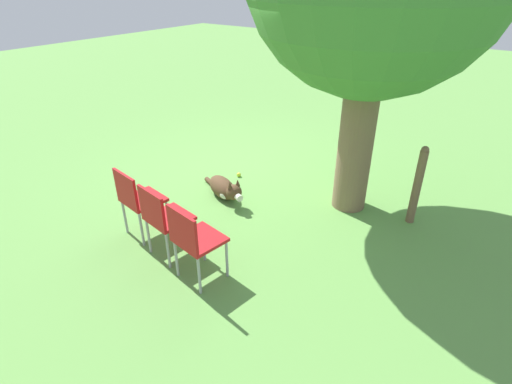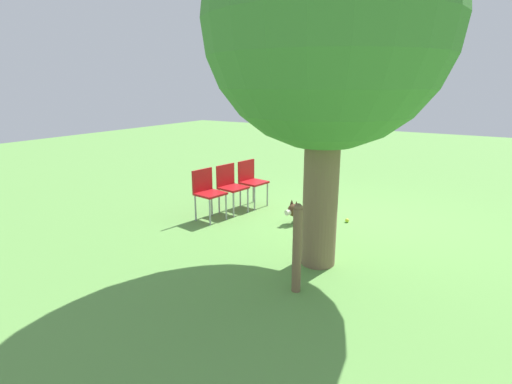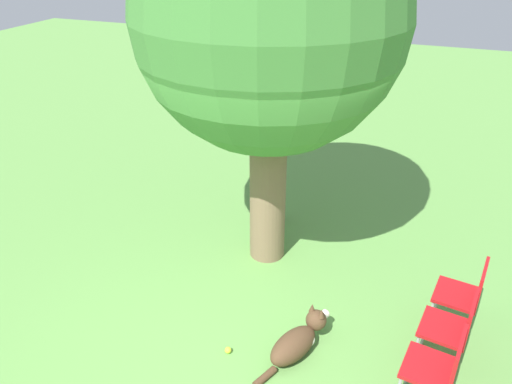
{
  "view_description": "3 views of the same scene",
  "coord_description": "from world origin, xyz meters",
  "px_view_note": "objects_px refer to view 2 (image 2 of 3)",
  "views": [
    {
      "loc": [
        4.51,
        3.03,
        2.83
      ],
      "look_at": [
        1.18,
        0.63,
        0.54
      ],
      "focal_mm": 28.0,
      "sensor_mm": 36.0,
      "label": 1
    },
    {
      "loc": [
        -1.89,
        5.85,
        2.27
      ],
      "look_at": [
        1.24,
        0.73,
        0.65
      ],
      "focal_mm": 28.0,
      "sensor_mm": 36.0,
      "label": 2
    },
    {
      "loc": [
        1.66,
        -3.73,
        3.79
      ],
      "look_at": [
        -0.18,
        1.2,
        0.93
      ],
      "focal_mm": 35.0,
      "sensor_mm": 36.0,
      "label": 3
    }
  ],
  "objects_px": {
    "oak_tree": "(328,25)",
    "red_chair_2": "(207,190)",
    "dog": "(306,212)",
    "fence_post": "(297,248)",
    "red_chair_1": "(230,184)",
    "tennis_ball": "(347,220)",
    "red_chair_0": "(251,179)"
  },
  "relations": [
    {
      "from": "tennis_ball",
      "to": "red_chair_1",
      "type": "bearing_deg",
      "value": 15.45
    },
    {
      "from": "fence_post",
      "to": "tennis_ball",
      "type": "height_order",
      "value": "fence_post"
    },
    {
      "from": "oak_tree",
      "to": "red_chair_0",
      "type": "bearing_deg",
      "value": -39.11
    },
    {
      "from": "oak_tree",
      "to": "tennis_ball",
      "type": "distance_m",
      "value": 3.37
    },
    {
      "from": "red_chair_1",
      "to": "red_chair_2",
      "type": "relative_size",
      "value": 1.0
    },
    {
      "from": "red_chair_1",
      "to": "tennis_ball",
      "type": "distance_m",
      "value": 2.16
    },
    {
      "from": "fence_post",
      "to": "red_chair_1",
      "type": "height_order",
      "value": "fence_post"
    },
    {
      "from": "oak_tree",
      "to": "tennis_ball",
      "type": "height_order",
      "value": "oak_tree"
    },
    {
      "from": "fence_post",
      "to": "red_chair_1",
      "type": "xyz_separation_m",
      "value": [
        2.31,
        -2.0,
        -0.0
      ]
    },
    {
      "from": "red_chair_2",
      "to": "fence_post",
      "type": "bearing_deg",
      "value": -22.26
    },
    {
      "from": "dog",
      "to": "red_chair_2",
      "type": "distance_m",
      "value": 1.75
    },
    {
      "from": "fence_post",
      "to": "red_chair_1",
      "type": "distance_m",
      "value": 3.06
    },
    {
      "from": "oak_tree",
      "to": "red_chair_0",
      "type": "distance_m",
      "value": 3.64
    },
    {
      "from": "red_chair_0",
      "to": "tennis_ball",
      "type": "xyz_separation_m",
      "value": [
        -1.92,
        -0.02,
        -0.49
      ]
    },
    {
      "from": "dog",
      "to": "fence_post",
      "type": "xyz_separation_m",
      "value": [
        -0.93,
        2.31,
        0.37
      ]
    },
    {
      "from": "red_chair_1",
      "to": "oak_tree",
      "type": "bearing_deg",
      "value": -19.03
    },
    {
      "from": "oak_tree",
      "to": "red_chair_2",
      "type": "relative_size",
      "value": 5.03
    },
    {
      "from": "fence_post",
      "to": "red_chair_1",
      "type": "relative_size",
      "value": 1.19
    },
    {
      "from": "dog",
      "to": "red_chair_2",
      "type": "bearing_deg",
      "value": -36.89
    },
    {
      "from": "red_chair_2",
      "to": "oak_tree",
      "type": "bearing_deg",
      "value": -6.48
    },
    {
      "from": "dog",
      "to": "red_chair_2",
      "type": "height_order",
      "value": "red_chair_2"
    },
    {
      "from": "fence_post",
      "to": "red_chair_2",
      "type": "distance_m",
      "value": 2.82
    },
    {
      "from": "red_chair_1",
      "to": "red_chair_0",
      "type": "bearing_deg",
      "value": 88.5
    },
    {
      "from": "red_chair_0",
      "to": "oak_tree",
      "type": "bearing_deg",
      "value": -30.07
    },
    {
      "from": "red_chair_2",
      "to": "tennis_ball",
      "type": "distance_m",
      "value": 2.44
    },
    {
      "from": "dog",
      "to": "red_chair_0",
      "type": "height_order",
      "value": "red_chair_0"
    },
    {
      "from": "fence_post",
      "to": "red_chair_0",
      "type": "xyz_separation_m",
      "value": [
        2.21,
        -2.55,
        -0.0
      ]
    },
    {
      "from": "oak_tree",
      "to": "red_chair_2",
      "type": "bearing_deg",
      "value": -15.52
    },
    {
      "from": "dog",
      "to": "red_chair_1",
      "type": "height_order",
      "value": "red_chair_1"
    },
    {
      "from": "dog",
      "to": "red_chair_1",
      "type": "bearing_deg",
      "value": -54.16
    },
    {
      "from": "dog",
      "to": "fence_post",
      "type": "height_order",
      "value": "fence_post"
    },
    {
      "from": "oak_tree",
      "to": "red_chair_0",
      "type": "xyz_separation_m",
      "value": [
        2.13,
        -1.73,
        -2.39
      ]
    }
  ]
}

